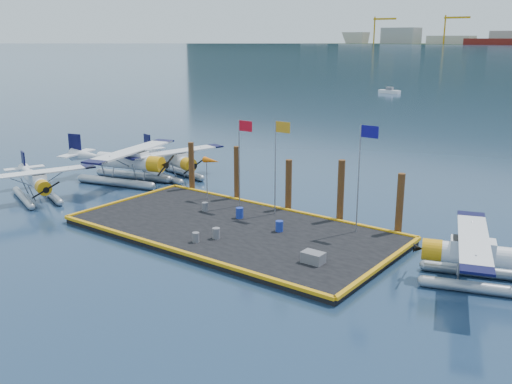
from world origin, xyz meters
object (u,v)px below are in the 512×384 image
at_px(drum_5, 240,213).
at_px(piling_4, 400,206).
at_px(flagpole_yellow, 278,154).
at_px(drum_1, 216,233).
at_px(flagpole_red, 242,150).
at_px(drum_0, 205,207).
at_px(seaplane_d, 480,258).
at_px(windsock, 211,162).
at_px(seaplane_b, 128,164).
at_px(crate, 313,257).
at_px(piling_1, 237,175).
at_px(seaplane_c, 174,162).
at_px(drum_3, 196,237).
at_px(drum_2, 279,226).
at_px(flagpole_blue, 362,163).
at_px(piling_2, 289,187).
at_px(piling_0, 192,168).
at_px(piling_3, 341,193).
at_px(seaplane_a, 37,183).

distance_m(drum_5, piling_4, 10.11).
bearing_deg(flagpole_yellow, drum_1, -91.72).
height_order(drum_5, flagpole_red, flagpole_red).
height_order(drum_0, drum_1, drum_1).
distance_m(seaplane_d, windsock, 19.69).
distance_m(seaplane_b, windsock, 9.93).
xyz_separation_m(drum_0, crate, (10.62, -3.44, -0.01)).
relative_size(piling_1, piling_4, 1.05).
xyz_separation_m(windsock, piling_1, (1.03, 1.60, -1.13)).
bearing_deg(drum_5, seaplane_c, 152.40).
relative_size(seaplane_c, drum_1, 14.26).
xyz_separation_m(drum_3, drum_5, (-0.79, 5.03, 0.06)).
distance_m(seaplane_c, seaplane_d, 28.34).
distance_m(drum_1, piling_4, 11.09).
bearing_deg(drum_2, seaplane_b, 168.95).
xyz_separation_m(seaplane_b, seaplane_c, (1.71, 3.60, -0.25)).
relative_size(drum_3, flagpole_blue, 0.09).
relative_size(windsock, piling_1, 0.74).
xyz_separation_m(flagpole_blue, windsock, (-11.72, 0.00, -1.46)).
bearing_deg(drum_2, windsock, 160.64).
xyz_separation_m(drum_5, piling_1, (-3.19, 3.72, 1.36)).
bearing_deg(drum_5, drum_0, -176.05).
relative_size(drum_2, flagpole_yellow, 0.11).
relative_size(flagpole_red, piling_2, 1.58).
xyz_separation_m(seaplane_c, piling_0, (4.59, -2.70, 0.60)).
distance_m(piling_2, piling_3, 4.01).
relative_size(drum_3, piling_0, 0.14).
relative_size(flagpole_blue, piling_2, 1.71).
bearing_deg(piling_2, flagpole_blue, -14.48).
bearing_deg(drum_5, seaplane_b, 168.62).
xyz_separation_m(piling_1, piling_4, (12.50, 0.00, -0.10)).
distance_m(seaplane_a, drum_1, 16.80).
xyz_separation_m(drum_1, windsock, (-5.55, 5.99, 2.51)).
bearing_deg(piling_2, drum_0, -136.66).
xyz_separation_m(flagpole_yellow, piling_1, (-4.70, 1.60, -2.41)).
height_order(seaplane_c, flagpole_blue, flagpole_blue).
bearing_deg(seaplane_c, crate, 76.83).
xyz_separation_m(seaplane_a, crate, (23.22, 1.08, -0.62)).
bearing_deg(seaplane_a, piling_4, 129.10).
height_order(drum_0, crate, drum_0).
height_order(crate, piling_0, piling_0).
bearing_deg(crate, flagpole_red, 148.19).
xyz_separation_m(seaplane_d, drum_5, (-15.24, 0.37, -0.65)).
xyz_separation_m(seaplane_a, drum_2, (19.00, 4.10, -0.58)).
height_order(drum_0, piling_4, piling_4).
bearing_deg(piling_2, piling_1, 180.00).
xyz_separation_m(drum_5, flagpole_yellow, (1.52, 2.12, 3.77)).
relative_size(seaplane_d, piling_1, 2.13).
relative_size(drum_2, piling_4, 0.16).
bearing_deg(flagpole_blue, drum_5, -164.26).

